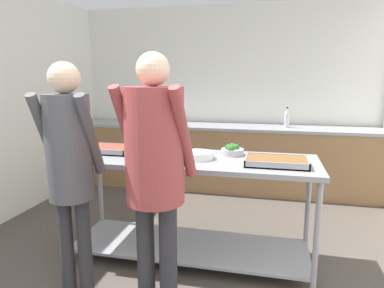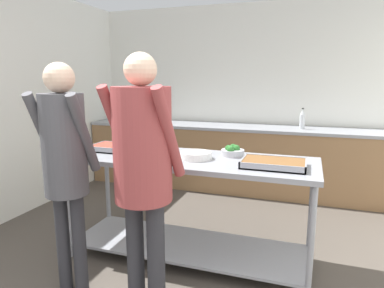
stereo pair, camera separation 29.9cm
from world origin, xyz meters
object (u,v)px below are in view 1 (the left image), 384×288
Objects in this scene: serving_tray_vegetables at (110,149)px; guest_serving_left at (69,157)px; plate_stack at (197,155)px; broccoli_bowl at (232,151)px; water_bottle at (287,118)px; guest_serving_right at (155,160)px; sauce_pan at (148,155)px; serving_tray_roast at (276,162)px.

guest_serving_left is at bearing -83.03° from serving_tray_vegetables.
plate_stack is 0.34m from broccoli_bowl.
water_bottle is (0.80, 2.07, 0.10)m from plate_stack.
guest_serving_right is (-0.12, -0.72, 0.12)m from plate_stack.
water_bottle reaches higher than serving_tray_vegetables.
guest_serving_right is at bearing -99.80° from plate_stack.
sauce_pan is 0.24× the size of guest_serving_right.
guest_serving_left is 0.61m from guest_serving_right.
guest_serving_right reaches higher than broccoli_bowl.
plate_stack reaches higher than serving_tray_roast.
plate_stack is 2.22m from water_bottle.
guest_serving_right reaches higher than serving_tray_vegetables.
plate_stack reaches higher than serving_tray_vegetables.
sauce_pan is at bearing 114.46° from guest_serving_right.
serving_tray_vegetables is at bearing 175.11° from plate_stack.
serving_tray_vegetables and serving_tray_roast have the same top height.
water_bottle is (1.18, 2.23, 0.08)m from sauce_pan.
serving_tray_vegetables is 2.03× the size of broccoli_bowl.
guest_serving_right is (0.26, -0.56, 0.11)m from sauce_pan.
water_bottle is at bearing 61.17° from guest_serving_left.
broccoli_bowl is at bearing 29.40° from sauce_pan.
guest_serving_right reaches higher than plate_stack.
guest_serving_left is 0.97× the size of guest_serving_right.
guest_serving_left is 6.15× the size of water_bottle.
plate_stack is 0.16× the size of guest_serving_left.
serving_tray_vegetables is 2.59m from water_bottle.
serving_tray_vegetables is 1.11m from broccoli_bowl.
plate_stack is at bearing -142.22° from broccoli_bowl.
serving_tray_vegetables is at bearing 175.00° from serving_tray_roast.
sauce_pan reaches higher than plate_stack.
guest_serving_left is (-0.74, -0.73, 0.11)m from plate_stack.
plate_stack is at bearing 44.54° from guest_serving_left.
sauce_pan is 1.53× the size of water_bottle.
broccoli_bowl is (1.10, 0.14, 0.01)m from serving_tray_vegetables.
sauce_pan is at bearing 57.92° from guest_serving_left.
broccoli_bowl is at bearing 42.87° from guest_serving_left.
serving_tray_vegetables is at bearing -172.92° from broccoli_bowl.
serving_tray_roast is at bearing -35.24° from broccoli_bowl.
broccoli_bowl reaches higher than sauce_pan.
guest_serving_left is at bearing -179.76° from guest_serving_right.
guest_serving_right is (-0.77, -0.66, 0.13)m from serving_tray_roast.
guest_serving_left is at bearing -122.08° from sauce_pan.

